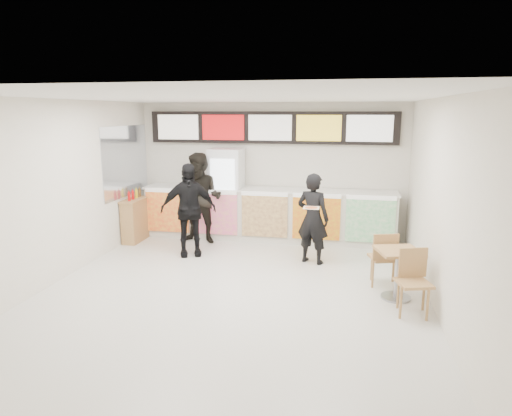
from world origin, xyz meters
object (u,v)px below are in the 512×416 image
(service_counter, at_px, (267,214))
(condiment_ledge, at_px, (135,219))
(customer_left, at_px, (201,198))
(drinks_fridge, at_px, (227,193))
(customer_main, at_px, (313,219))
(customer_mid, at_px, (188,210))
(cafe_table, at_px, (398,265))

(service_counter, xyz_separation_m, condiment_ledge, (-2.82, -0.70, -0.09))
(customer_left, bearing_deg, condiment_ledge, -170.00)
(drinks_fridge, distance_m, condiment_ledge, 2.08)
(drinks_fridge, height_order, customer_main, drinks_fridge)
(customer_mid, height_order, cafe_table, customer_mid)
(service_counter, height_order, customer_main, customer_main)
(drinks_fridge, xyz_separation_m, condiment_ledge, (-1.89, -0.71, -0.52))
(service_counter, relative_size, customer_main, 3.26)
(service_counter, relative_size, condiment_ledge, 4.98)
(cafe_table, height_order, condiment_ledge, condiment_ledge)
(condiment_ledge, bearing_deg, customer_left, 6.04)
(customer_left, relative_size, condiment_ledge, 1.74)
(service_counter, bearing_deg, drinks_fridge, 179.01)
(condiment_ledge, bearing_deg, drinks_fridge, 20.76)
(service_counter, distance_m, customer_main, 1.83)
(cafe_table, xyz_separation_m, condiment_ledge, (-5.32, 2.18, -0.06))
(service_counter, relative_size, customer_left, 2.85)
(customer_mid, relative_size, cafe_table, 1.13)
(customer_left, height_order, customer_mid, customer_left)
(customer_mid, bearing_deg, condiment_ledge, 131.27)
(customer_left, bearing_deg, customer_mid, -84.06)
(customer_left, bearing_deg, drinks_fridge, 57.38)
(drinks_fridge, distance_m, customer_left, 0.70)
(customer_mid, distance_m, cafe_table, 4.10)
(drinks_fridge, xyz_separation_m, customer_main, (2.04, -1.45, -0.15))
(drinks_fridge, relative_size, condiment_ledge, 1.79)
(service_counter, height_order, customer_left, customer_left)
(service_counter, distance_m, condiment_ledge, 2.91)
(customer_main, relative_size, cafe_table, 1.05)
(service_counter, height_order, drinks_fridge, drinks_fridge)
(customer_main, height_order, cafe_table, customer_main)
(customer_left, bearing_deg, cafe_table, -27.32)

